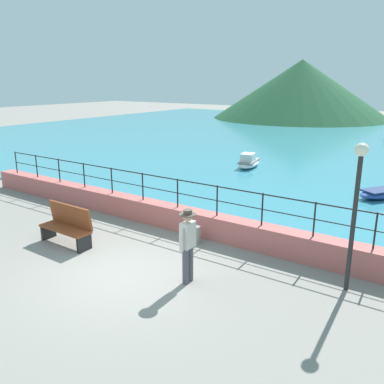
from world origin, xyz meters
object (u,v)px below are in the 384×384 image
lamp_post (357,195)px  boat_0 (249,162)px  person_walking (188,242)px  bollard (196,235)px  bench_main (67,225)px  boat_2 (384,193)px

lamp_post → boat_0: lamp_post is taller
lamp_post → boat_0: 12.94m
person_walking → lamp_post: bearing=28.8°
bollard → boat_0: size_ratio=0.22×
lamp_post → bollard: 4.63m
bench_main → person_walking: person_walking is taller
bench_main → boat_2: size_ratio=0.71×
person_walking → bollard: 2.37m
bench_main → boat_0: 12.07m
boat_0 → person_walking: bearing=-69.4°
person_walking → lamp_post: (3.11, 1.70, 1.22)m
bench_main → person_walking: 4.14m
bench_main → boat_0: (-0.39, 12.06, -0.23)m
lamp_post → boat_2: bearing=94.5°
lamp_post → boat_2: size_ratio=1.36×
lamp_post → bollard: lamp_post is taller
person_walking → boat_2: size_ratio=0.72×
bench_main → boat_0: bench_main is taller
bollard → boat_2: bearing=65.6°
lamp_post → boat_2: 8.36m
person_walking → boat_0: person_walking is taller
bench_main → boat_2: bearing=56.3°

